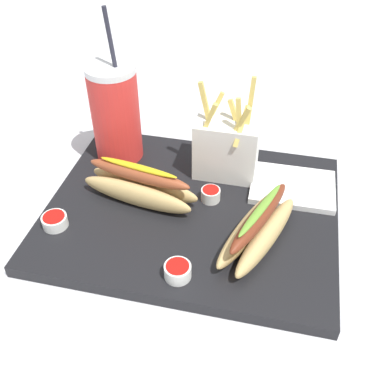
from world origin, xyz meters
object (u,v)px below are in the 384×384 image
at_px(soda_cup, 115,113).
at_px(hot_dog_1, 140,186).
at_px(ketchup_cup_3, 211,194).
at_px(napkin_stack, 293,187).
at_px(fries_basket, 227,145).
at_px(ketchup_cup_2, 55,220).
at_px(hot_dog_2, 258,228).
at_px(ketchup_cup_1, 178,270).

relative_size(soda_cup, hot_dog_1, 1.36).
relative_size(ketchup_cup_3, napkin_stack, 0.23).
relative_size(fries_basket, ketchup_cup_2, 4.68).
bearing_deg(fries_basket, ketchup_cup_2, -140.24).
bearing_deg(napkin_stack, ketchup_cup_3, -156.63).
xyz_separation_m(ketchup_cup_3, napkin_stack, (0.12, 0.05, -0.01)).
distance_m(soda_cup, fries_basket, 0.19).
bearing_deg(soda_cup, napkin_stack, -5.60).
bearing_deg(napkin_stack, fries_basket, 168.12).
height_order(soda_cup, hot_dog_2, soda_cup).
bearing_deg(napkin_stack, hot_dog_1, -161.67).
bearing_deg(ketchup_cup_2, ketchup_cup_3, 26.94).
xyz_separation_m(fries_basket, ketchup_cup_1, (-0.02, -0.24, -0.04)).
bearing_deg(ketchup_cup_1, soda_cup, 124.36).
distance_m(hot_dog_2, ketchup_cup_3, 0.11).
height_order(hot_dog_1, ketchup_cup_1, hot_dog_1).
bearing_deg(soda_cup, fries_basket, -1.76).
xyz_separation_m(soda_cup, hot_dog_1, (0.07, -0.11, -0.06)).
distance_m(hot_dog_1, ketchup_cup_2, 0.14).
xyz_separation_m(soda_cup, hot_dog_2, (0.26, -0.16, -0.06)).
height_order(soda_cup, ketchup_cup_2, soda_cup).
height_order(hot_dog_2, napkin_stack, hot_dog_2).
xyz_separation_m(hot_dog_2, ketchup_cup_3, (-0.08, 0.07, -0.01)).
bearing_deg(hot_dog_2, soda_cup, 148.86).
bearing_deg(ketchup_cup_3, hot_dog_1, -167.90).
distance_m(hot_dog_1, hot_dog_2, 0.20).
height_order(soda_cup, ketchup_cup_1, soda_cup).
xyz_separation_m(fries_basket, hot_dog_1, (-0.12, -0.10, -0.03)).
distance_m(hot_dog_2, ketchup_cup_1, 0.13).
bearing_deg(hot_dog_1, ketchup_cup_2, -141.05).
bearing_deg(ketchup_cup_1, hot_dog_1, 124.63).
relative_size(hot_dog_2, ketchup_cup_3, 6.06).
height_order(ketchup_cup_1, napkin_stack, ketchup_cup_1).
distance_m(soda_cup, napkin_stack, 0.32).
distance_m(soda_cup, hot_dog_1, 0.14).
height_order(hot_dog_2, ketchup_cup_1, hot_dog_2).
xyz_separation_m(ketchup_cup_1, ketchup_cup_2, (-0.20, 0.05, -0.00)).
distance_m(fries_basket, hot_dog_2, 0.17).
xyz_separation_m(hot_dog_1, napkin_stack, (0.23, 0.08, -0.02)).
bearing_deg(hot_dog_2, ketchup_cup_2, -173.36).
xyz_separation_m(soda_cup, ketchup_cup_3, (0.18, -0.08, -0.07)).
relative_size(fries_basket, ketchup_cup_1, 4.84).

